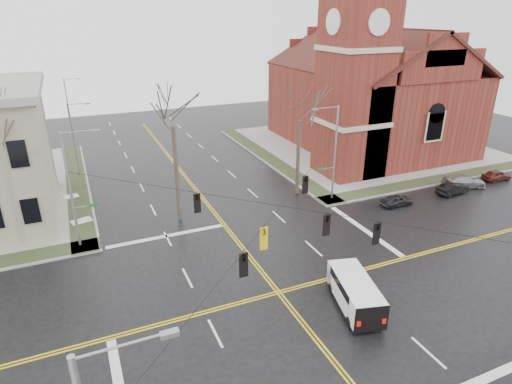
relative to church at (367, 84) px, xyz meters
name	(u,v)px	position (x,y,z in m)	size (l,w,h in m)	color
ground	(278,292)	(-24.76, -24.78, -8.43)	(120.00, 120.00, 0.00)	black
sidewalks	(278,291)	(-24.76, -24.78, -8.36)	(80.00, 80.00, 0.17)	gray
road_markings	(278,292)	(-24.76, -24.78, -8.43)	(100.00, 100.00, 0.01)	gold
church	(367,84)	(0.00, 0.00, 0.00)	(24.28, 27.48, 27.50)	maroon
signal_pole_ne	(334,151)	(-13.44, -13.28, -3.48)	(2.75, 0.22, 9.00)	gray
signal_pole_nw	(73,187)	(-36.09, -13.28, -3.48)	(2.75, 0.22, 9.00)	gray
span_wires	(281,206)	(-24.76, -24.78, -2.23)	(23.02, 23.02, 0.03)	black
traffic_signals	(285,222)	(-24.76, -25.45, -2.98)	(8.21, 8.26, 1.30)	black
streetlight_north_a	(74,137)	(-35.42, 3.22, -3.97)	(2.30, 0.20, 8.00)	gray
streetlight_north_b	(69,104)	(-35.42, 23.22, -3.97)	(2.30, 0.20, 8.00)	gray
cargo_van	(354,290)	(-21.15, -27.81, -7.29)	(3.21, 5.43, 1.94)	white
parked_car_a	(397,200)	(-8.53, -17.05, -7.89)	(1.30, 3.22, 1.10)	black
parked_car_b	(453,189)	(-1.48, -17.07, -7.84)	(1.25, 3.59, 1.18)	black
parked_car_c	(464,181)	(1.08, -16.08, -7.80)	(1.77, 4.37, 1.27)	gray
parked_car_d	(497,175)	(5.93, -16.06, -7.86)	(1.36, 3.38, 1.15)	#501D16
tree_nw_near	(173,119)	(-27.95, -11.70, 0.48)	(4.00, 4.00, 12.33)	#3D3127
tree_ne	(300,115)	(-15.82, -10.84, -0.43)	(4.00, 4.00, 11.05)	#3D3127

